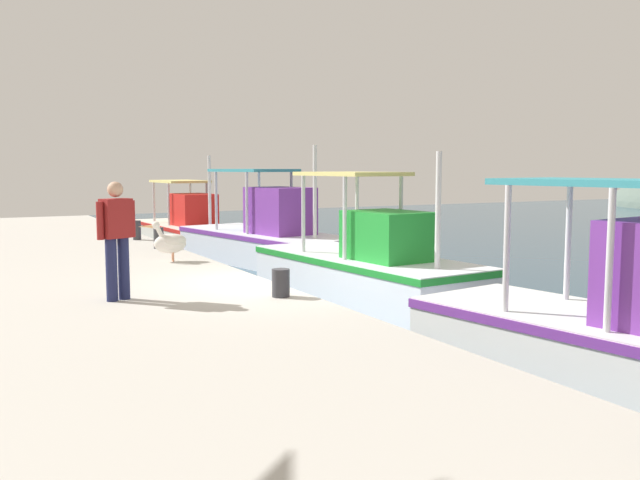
# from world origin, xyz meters

# --- Properties ---
(fishing_boat_nearest) EXTENTS (6.19, 2.34, 3.06)m
(fishing_boat_nearest) POSITION_xyz_m (-13.05, 2.50, 0.59)
(fishing_boat_nearest) COLOR silver
(fishing_boat_nearest) RESTS_ON ground
(fishing_boat_second) EXTENTS (6.59, 3.18, 3.26)m
(fishing_boat_second) POSITION_xyz_m (-7.37, 3.07, 0.71)
(fishing_boat_second) COLOR white
(fishing_boat_second) RESTS_ON ground
(fishing_boat_third) EXTENTS (5.83, 2.55, 2.97)m
(fishing_boat_third) POSITION_xyz_m (-1.42, 2.70, 0.66)
(fishing_boat_third) COLOR white
(fishing_boat_third) RESTS_ON ground
(fishing_boat_fourth) EXTENTS (5.41, 2.73, 3.26)m
(fishing_boat_fourth) POSITION_xyz_m (4.94, 2.36, 0.70)
(fishing_boat_fourth) COLOR white
(fishing_boat_fourth) RESTS_ON ground
(pelican) EXTENTS (0.44, 0.97, 0.82)m
(pelican) POSITION_xyz_m (-3.29, -0.82, 1.20)
(pelican) COLOR tan
(pelican) RESTS_ON quay_pier
(fisherman_standing) EXTENTS (0.37, 0.58, 1.69)m
(fisherman_standing) POSITION_xyz_m (0.38, -2.61, 1.74)
(fisherman_standing) COLOR #1E234C
(fisherman_standing) RESTS_ON quay_pier
(mooring_bollard_nearest) EXTENTS (0.21, 0.21, 0.51)m
(mooring_bollard_nearest) POSITION_xyz_m (-7.79, -0.45, 1.05)
(mooring_bollard_nearest) COLOR #333338
(mooring_bollard_nearest) RESTS_ON quay_pier
(mooring_bollard_second) EXTENTS (0.23, 0.23, 0.49)m
(mooring_bollard_second) POSITION_xyz_m (-5.61, -0.45, 1.05)
(mooring_bollard_second) COLOR #333338
(mooring_bollard_second) RESTS_ON quay_pier
(mooring_bollard_third) EXTENTS (0.26, 0.26, 0.41)m
(mooring_bollard_third) POSITION_xyz_m (1.23, -0.45, 1.01)
(mooring_bollard_third) COLOR #333338
(mooring_bollard_third) RESTS_ON quay_pier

